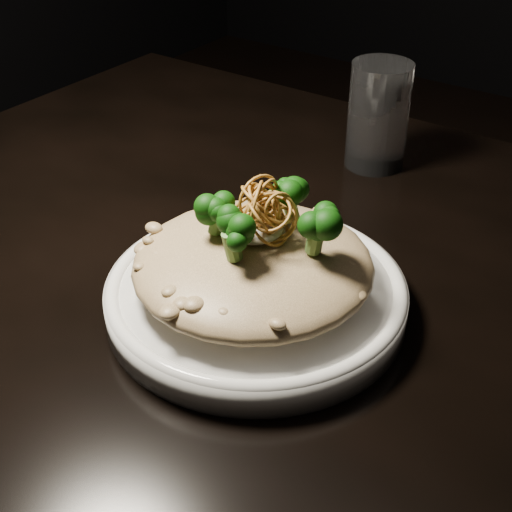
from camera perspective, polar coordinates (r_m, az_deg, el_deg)
The scene contains 7 objects.
table at distance 0.70m, azimuth 3.76°, elevation -7.66°, with size 1.10×0.80×0.75m.
plate at distance 0.61m, azimuth -0.00°, elevation -3.25°, with size 0.26×0.26×0.03m, color white.
risotto at distance 0.59m, azimuth -0.23°, elevation -0.67°, with size 0.20×0.20×0.04m, color brown.
broccoli at distance 0.57m, azimuth 0.60°, elevation 3.08°, with size 0.11×0.11×0.04m, color black, non-canonical shape.
cheese at distance 0.58m, azimuth -0.14°, elevation 2.26°, with size 0.05×0.05×0.01m, color white.
shallots at distance 0.56m, azimuth 0.62°, elevation 3.65°, with size 0.04×0.04×0.03m, color brown, non-canonical shape.
drinking_glass at distance 0.84m, azimuth 9.75°, elevation 11.00°, with size 0.07×0.07×0.12m, color silver.
Camera 1 is at (0.26, -0.45, 1.13)m, focal length 50.00 mm.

